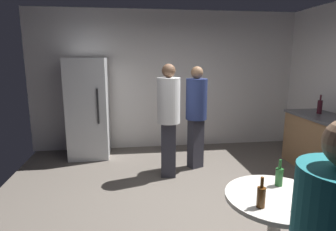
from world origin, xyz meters
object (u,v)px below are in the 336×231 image
Objects in this scene: person_in_navy_shirt at (196,110)px; beer_bottle_amber at (306,197)px; foreground_table at (276,208)px; person_in_white_shirt at (169,112)px; refrigerator at (88,108)px; plastic_cup_white at (309,195)px; beer_bottle_brown at (261,196)px; beer_bottle_green at (279,176)px; wine_bottle_on_counter at (320,106)px.

beer_bottle_amber is at bearing -20.82° from person_in_navy_shirt.
person_in_white_shirt reaches higher than foreground_table.
plastic_cup_white is at bearing -58.55° from refrigerator.
beer_bottle_brown is 2.09× the size of plastic_cup_white.
beer_bottle_brown is 2.33m from person_in_white_shirt.
beer_bottle_amber is 2.45m from person_in_white_shirt.
person_in_white_shirt is at bearing 105.90° from beer_bottle_amber.
beer_bottle_amber is (0.11, -0.20, 0.19)m from foreground_table.
wine_bottle_on_counter is at bearing 48.45° from beer_bottle_green.
beer_bottle_green is 2.10m from person_in_white_shirt.
person_in_white_shirt is at bearing 108.60° from beer_bottle_green.
beer_bottle_amber is at bearing 25.03° from person_in_white_shirt.
refrigerator is at bearing -120.93° from person_in_white_shirt.
refrigerator is 1.05× the size of person_in_white_shirt.
beer_bottle_brown is 1.00× the size of beer_bottle_green.
foreground_table is 3.48× the size of beer_bottle_brown.
wine_bottle_on_counter is 2.96m from plastic_cup_white.
beer_bottle_brown is (-2.15, -2.39, -0.20)m from wine_bottle_on_counter.
foreground_table is 0.29m from beer_bottle_amber.
wine_bottle_on_counter is 0.18× the size of person_in_white_shirt.
beer_bottle_brown is 0.13× the size of person_in_white_shirt.
refrigerator is 3.96m from wine_bottle_on_counter.
refrigerator reaches higher than beer_bottle_brown.
person_in_navy_shirt is at bearing 95.63° from plastic_cup_white.
person_in_navy_shirt is (-0.17, 2.28, 0.16)m from beer_bottle_green.
beer_bottle_brown is at bearing -63.79° from refrigerator.
beer_bottle_amber reaches higher than plastic_cup_white.
refrigerator is at bearing 165.17° from wine_bottle_on_counter.
refrigerator is 3.96m from plastic_cup_white.
wine_bottle_on_counter is at bearing 101.32° from person_in_white_shirt.
beer_bottle_brown is at bearing -27.64° from person_in_navy_shirt.
wine_bottle_on_counter is at bearing 47.99° from beer_bottle_brown.
foreground_table is 2.48m from person_in_navy_shirt.
beer_bottle_amber is 2.66m from person_in_navy_shirt.
wine_bottle_on_counter is 3.06m from beer_bottle_amber.
refrigerator is 3.77m from foreground_table.
wine_bottle_on_counter is at bearing 59.50° from person_in_navy_shirt.
refrigerator is at bearing 122.73° from beer_bottle_green.
person_in_white_shirt is at bearing -82.97° from person_in_navy_shirt.
person_in_navy_shirt is (-2.01, 0.21, -0.04)m from wine_bottle_on_counter.
refrigerator reaches higher than person_in_white_shirt.
beer_bottle_amber is at bearing -126.96° from wine_bottle_on_counter.
beer_bottle_amber is at bearing -60.10° from refrigerator.
person_in_navy_shirt reaches higher than beer_bottle_brown.
person_in_white_shirt reaches higher than wine_bottle_on_counter.
beer_bottle_brown is (-0.31, 0.05, 0.00)m from beer_bottle_amber.
person_in_navy_shirt is at bearing 94.36° from beer_bottle_green.
beer_bottle_green is at bearing 57.47° from foreground_table.
person_in_white_shirt reaches higher than plastic_cup_white.
beer_bottle_green is at bearing -131.55° from wine_bottle_on_counter.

